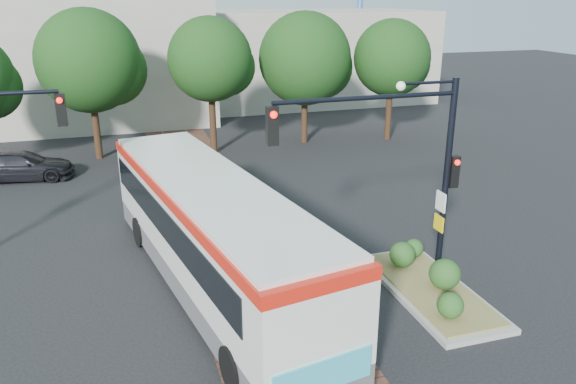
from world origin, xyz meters
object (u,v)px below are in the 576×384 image
at_px(traffic_island, 430,281).
at_px(parked_car, 22,166).
at_px(city_bus, 212,229).
at_px(signal_pole_main, 408,157).

height_order(traffic_island, parked_car, parked_car).
height_order(city_bus, traffic_island, city_bus).
relative_size(city_bus, signal_pole_main, 2.12).
bearing_deg(traffic_island, city_bus, 160.12).
bearing_deg(parked_car, signal_pole_main, -134.67).
distance_m(city_bus, traffic_island, 6.55).
height_order(traffic_island, signal_pole_main, signal_pole_main).
height_order(city_bus, parked_car, city_bus).
relative_size(traffic_island, parked_car, 1.13).
bearing_deg(city_bus, signal_pole_main, -32.67).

